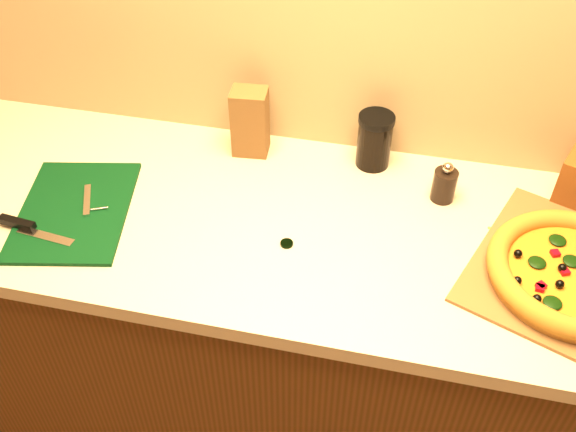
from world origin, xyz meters
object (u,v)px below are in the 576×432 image
object	(u,v)px
cutting_board	(73,211)
dark_jar	(374,140)
pizza	(574,273)
pizza_peel	(571,270)
pepper_grinder	(444,184)

from	to	relation	value
cutting_board	dark_jar	bearing A→B (deg)	15.43
pizza	pizza_peel	bearing A→B (deg)	79.97
pepper_grinder	dark_jar	size ratio (longest dim) A/B	0.74
pizza	cutting_board	distance (m)	1.15
pizza_peel	pizza	xyz separation A→B (m)	(-0.01, -0.04, 0.03)
pepper_grinder	dark_jar	bearing A→B (deg)	151.37
pizza	dark_jar	xyz separation A→B (m)	(-0.47, 0.32, 0.04)
pizza	dark_jar	size ratio (longest dim) A/B	2.48
pizza_peel	pepper_grinder	world-z (taller)	pepper_grinder
pepper_grinder	cutting_board	bearing A→B (deg)	-164.09
cutting_board	dark_jar	distance (m)	0.77
pizza_peel	pizza	world-z (taller)	pizza
pizza	dark_jar	world-z (taller)	dark_jar
pizza	cutting_board	world-z (taller)	pizza
cutting_board	pepper_grinder	distance (m)	0.90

